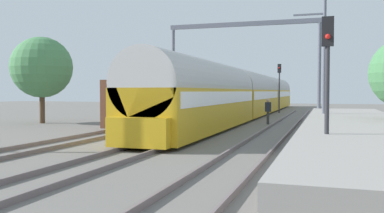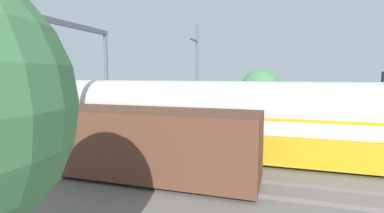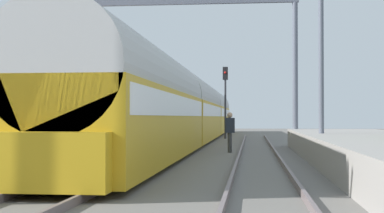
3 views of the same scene
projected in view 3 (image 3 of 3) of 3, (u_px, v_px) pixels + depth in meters
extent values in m
plane|color=slate|center=(103.00, 177.00, 14.42)|extent=(120.00, 120.00, 0.00)
cube|color=#695D5E|center=(76.00, 174.00, 14.49)|extent=(0.08, 60.00, 0.16)
cube|color=#695D5E|center=(131.00, 174.00, 14.34)|extent=(0.08, 60.00, 0.16)
cube|color=#695D5E|center=(233.00, 175.00, 14.07)|extent=(0.08, 60.00, 0.16)
cube|color=#695D5E|center=(291.00, 176.00, 13.92)|extent=(0.08, 60.00, 0.16)
cube|color=gold|center=(136.00, 125.00, 18.54)|extent=(2.90, 16.00, 2.20)
cube|color=white|center=(136.00, 106.00, 18.55)|extent=(2.93, 15.36, 0.64)
cylinder|color=#B4B4B4|center=(136.00, 85.00, 18.56)|extent=(2.84, 16.00, 2.84)
cube|color=gold|center=(190.00, 121.00, 34.79)|extent=(2.90, 16.00, 2.20)
cube|color=white|center=(190.00, 111.00, 34.81)|extent=(2.93, 15.36, 0.64)
cylinder|color=#B4B4B4|center=(190.00, 100.00, 34.82)|extent=(2.84, 16.00, 2.84)
cube|color=gold|center=(210.00, 120.00, 51.05)|extent=(2.90, 16.00, 2.20)
cube|color=white|center=(210.00, 113.00, 51.06)|extent=(2.93, 15.36, 0.64)
cylinder|color=#B4B4B4|center=(210.00, 105.00, 51.07)|extent=(2.84, 16.00, 2.84)
cube|color=gold|center=(44.00, 162.00, 10.32)|extent=(2.40, 0.50, 1.10)
cube|color=#563323|center=(65.00, 117.00, 23.74)|extent=(2.80, 13.00, 2.70)
cube|color=black|center=(65.00, 148.00, 23.72)|extent=(2.52, 11.96, 0.10)
cylinder|color=#393939|center=(230.00, 143.00, 24.36)|extent=(0.21, 0.21, 0.85)
cube|color=#232833|center=(230.00, 125.00, 24.37)|extent=(0.44, 0.31, 0.64)
sphere|color=tan|center=(230.00, 115.00, 24.38)|extent=(0.24, 0.24, 0.24)
cylinder|color=#2D2D33|center=(225.00, 109.00, 39.72)|extent=(0.14, 0.14, 4.13)
cube|color=black|center=(225.00, 73.00, 39.77)|extent=(0.36, 0.20, 0.90)
sphere|color=red|center=(225.00, 73.00, 39.65)|extent=(0.16, 0.16, 0.16)
cylinder|color=slate|center=(70.00, 76.00, 30.69)|extent=(0.28, 0.28, 7.50)
cylinder|color=slate|center=(295.00, 74.00, 29.43)|extent=(0.28, 0.28, 7.50)
cube|color=slate|center=(180.00, 1.00, 30.13)|extent=(12.41, 0.24, 0.36)
cylinder|color=slate|center=(321.00, 52.00, 21.73)|extent=(0.20, 0.20, 8.00)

